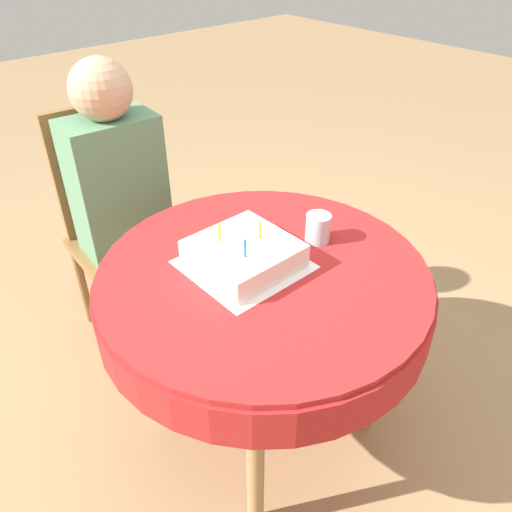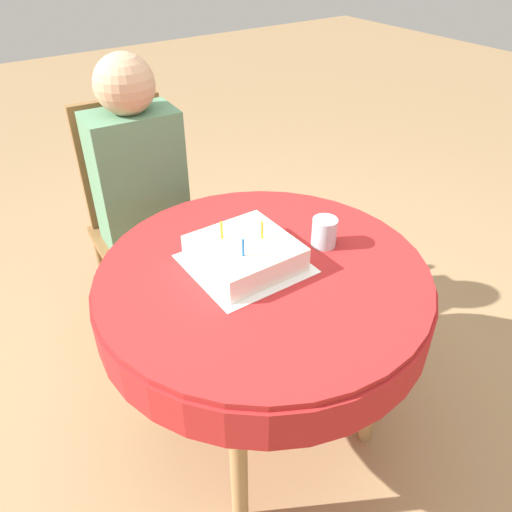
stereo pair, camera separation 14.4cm
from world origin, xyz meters
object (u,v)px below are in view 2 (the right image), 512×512
person (140,180)px  birthday_cake (245,253)px  chair (139,215)px  drinking_glass (324,232)px

person → birthday_cake: bearing=-82.9°
chair → birthday_cake: chair is taller
birthday_cake → drinking_glass: (0.26, -0.05, 0.01)m
drinking_glass → birthday_cake: bearing=168.2°
chair → birthday_cake: bearing=-83.8°
drinking_glass → person: bearing=112.0°
birthday_cake → drinking_glass: size_ratio=2.96×
person → birthday_cake: size_ratio=4.35×
chair → person: (-0.01, -0.10, 0.20)m
chair → drinking_glass: chair is taller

